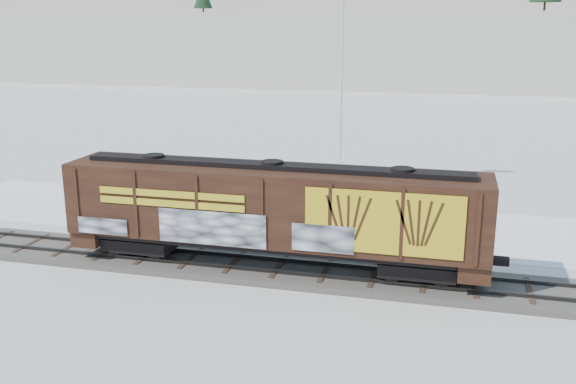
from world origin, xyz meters
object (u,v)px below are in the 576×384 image
(flagpole, at_px, (343,111))
(car_dark, at_px, (383,212))
(car_silver, at_px, (226,204))
(hopper_railcar, at_px, (272,208))
(car_white, at_px, (263,201))

(flagpole, relative_size, car_dark, 3.07)
(flagpole, height_order, car_silver, flagpole)
(hopper_railcar, distance_m, car_silver, 8.23)
(flagpole, relative_size, car_silver, 2.66)
(flagpole, distance_m, car_dark, 8.87)
(hopper_railcar, xyz_separation_m, car_dark, (3.76, 8.00, -2.18))
(hopper_railcar, bearing_deg, flagpole, 88.71)
(car_white, distance_m, car_dark, 6.53)
(flagpole, xyz_separation_m, car_silver, (-4.82, -8.32, -4.11))
(hopper_railcar, height_order, car_dark, hopper_railcar)
(flagpole, height_order, car_dark, flagpole)
(flagpole, xyz_separation_m, car_dark, (3.42, -6.95, -4.33))
(hopper_railcar, bearing_deg, car_white, 109.26)
(car_dark, bearing_deg, flagpole, 24.58)
(car_silver, relative_size, car_white, 1.06)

